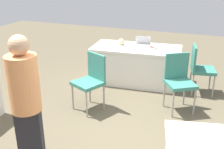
{
  "coord_description": "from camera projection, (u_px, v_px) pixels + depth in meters",
  "views": [
    {
      "loc": [
        -1.15,
        3.07,
        2.32
      ],
      "look_at": [
        0.13,
        -0.28,
        0.9
      ],
      "focal_mm": 43.72,
      "sensor_mm": 36.0,
      "label": 1
    }
  ],
  "objects": [
    {
      "name": "scissors_red",
      "position": [
        153.0,
        48.0,
        5.58
      ],
      "size": [
        0.18,
        0.11,
        0.01
      ],
      "primitive_type": "cube",
      "rotation": [
        0.0,
        0.0,
        2.71
      ],
      "color": "red",
      "rests_on": "table_foreground"
    },
    {
      "name": "chair_by_pillar",
      "position": [
        179.0,
        79.0,
        4.58
      ],
      "size": [
        0.61,
        0.61,
        0.98
      ],
      "rotation": [
        0.0,
        0.0,
        0.57
      ],
      "color": "#9E9993",
      "rests_on": "ground"
    },
    {
      "name": "laptop_silver",
      "position": [
        143.0,
        45.0,
        5.63
      ],
      "size": [
        0.37,
        0.35,
        0.21
      ],
      "rotation": [
        0.0,
        0.0,
        0.18
      ],
      "color": "silver",
      "rests_on": "table_foreground"
    },
    {
      "name": "chair_tucked_left",
      "position": [
        200.0,
        66.0,
        5.21
      ],
      "size": [
        0.52,
        0.52,
        0.95
      ],
      "rotation": [
        0.0,
        0.0,
        1.77
      ],
      "color": "#9E9993",
      "rests_on": "ground"
    },
    {
      "name": "ground_plane",
      "position": [
        113.0,
        141.0,
        3.9
      ],
      "size": [
        14.4,
        14.4,
        0.0
      ],
      "primitive_type": "plane",
      "color": "brown"
    },
    {
      "name": "chair_near_front",
      "position": [
        91.0,
        78.0,
        4.61
      ],
      "size": [
        0.59,
        0.59,
        0.97
      ],
      "rotation": [
        0.0,
        0.0,
        -0.44
      ],
      "color": "#9E9993",
      "rests_on": "ground"
    },
    {
      "name": "table_foreground",
      "position": [
        136.0,
        65.0,
        5.76
      ],
      "size": [
        1.88,
        1.02,
        0.77
      ],
      "rotation": [
        0.0,
        0.0,
        0.08
      ],
      "color": "silver",
      "rests_on": "ground"
    },
    {
      "name": "yarn_ball",
      "position": [
        121.0,
        42.0,
        5.77
      ],
      "size": [
        0.14,
        0.14,
        0.14
      ],
      "primitive_type": "sphere",
      "color": "beige",
      "rests_on": "table_foreground"
    },
    {
      "name": "person_attendee_standing",
      "position": [
        26.0,
        100.0,
        3.03
      ],
      "size": [
        0.45,
        0.45,
        1.68
      ],
      "rotation": [
        0.0,
        0.0,
        3.58
      ],
      "color": "#26262D",
      "rests_on": "ground"
    }
  ]
}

